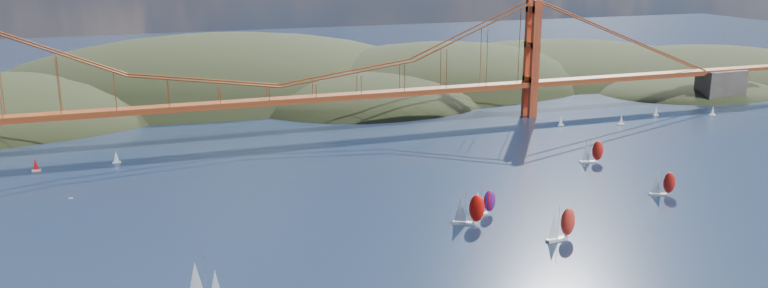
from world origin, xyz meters
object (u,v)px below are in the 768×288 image
sloop_navy (202,287)px  racer_3 (592,151)px  racer_rwb (483,202)px  racer_1 (561,224)px  racer_0 (468,208)px  racer_2 (663,183)px

sloop_navy → racer_3: bearing=30.1°
sloop_navy → racer_rwb: sloop_navy is taller
racer_3 → racer_1: bearing=-112.2°
racer_3 → racer_rwb: racer_3 is taller
racer_0 → racer_rwb: 9.76m
racer_0 → racer_3: size_ratio=1.08×
racer_0 → racer_rwb: (7.81, 5.79, -0.82)m
racer_2 → racer_3: (0.38, 40.06, 0.31)m
racer_0 → sloop_navy: bearing=-131.6°
racer_0 → racer_1: racer_0 is taller
racer_1 → racer_3: (52.73, 62.21, -0.29)m
racer_0 → racer_2: size_ratio=1.16×
racer_3 → racer_2: bearing=-72.5°
racer_2 → racer_1: bearing=-134.3°
sloop_navy → racer_1: bearing=10.3°
racer_0 → racer_2: bearing=30.1°
racer_1 → racer_2: bearing=17.3°
sloop_navy → racer_1: sloop_navy is taller
sloop_navy → racer_rwb: (86.96, 35.19, -1.87)m
sloop_navy → racer_2: bearing=16.6°
racer_3 → racer_0: bearing=-131.1°
racer_1 → racer_rwb: (-10.95, 25.28, -0.74)m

